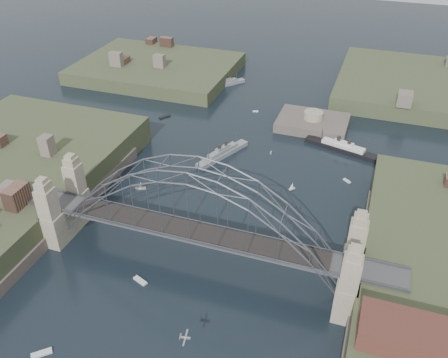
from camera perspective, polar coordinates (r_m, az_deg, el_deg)
The scene contains 19 objects.
ground at distance 104.67m, azimuth -3.28°, elevation -9.77°, with size 500.00×500.00×0.00m, color black.
bridge at distance 96.62m, azimuth -3.51°, elevation -4.45°, with size 84.00×13.80×24.60m.
headland_nw at distance 198.82m, azimuth -7.91°, elevation 12.33°, with size 60.00×45.00×9.00m, color #3D462A.
headland_ne at distance 194.27m, azimuth 23.81°, elevation 9.31°, with size 70.00×55.00×9.50m, color #3D462A.
fort_island at distance 158.36m, azimuth 10.38°, elevation 5.97°, with size 22.00×16.00×9.40m.
wharf_shed at distance 84.38m, azimuth 22.66°, elevation -17.07°, with size 20.00×8.00×4.00m, color #592D26.
naval_cruiser_near at distance 139.27m, azimuth -0.17°, elevation 3.05°, with size 10.25×18.90×5.85m.
naval_cruiser_far at distance 186.11m, azimuth 0.27°, elevation 11.24°, with size 11.51×13.62×5.30m.
ocean_liner at distance 146.17m, azimuth 13.90°, elevation 3.56°, with size 23.43×9.30×5.75m.
aeroplane at distance 83.14m, azimuth -4.74°, elevation -18.20°, with size 1.85×3.35×0.49m.
small_boat_a at distance 127.17m, azimuth -9.85°, elevation -0.88°, with size 2.94×2.10×2.38m.
small_boat_b at distance 126.25m, azimuth 8.07°, elevation -0.85°, with size 1.57×1.59×2.38m.
small_boat_c at distance 101.78m, azimuth -9.89°, elevation -11.79°, with size 3.42×2.20×0.45m.
small_boat_d at distance 132.70m, azimuth 14.36°, elevation -0.23°, with size 2.29×2.07×0.45m.
small_boat_e at distance 163.01m, azimuth -7.05°, elevation 7.31°, with size 3.33×4.01×0.45m.
small_boat_f at distance 141.81m, azimuth 5.58°, elevation 3.12°, with size 0.66×1.49×0.45m.
small_boat_h at distance 165.93m, azimuth 3.75°, elevation 8.00°, with size 1.99×1.21×0.45m.
small_boat_i at distance 114.94m, azimuth 15.72°, elevation -6.46°, with size 2.69×1.41×0.45m.
small_boat_j at distance 94.57m, azimuth -20.80°, elevation -18.77°, with size 3.40×3.23×0.45m.
Camera 1 is at (30.44, -69.71, 71.90)m, focal length 38.58 mm.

